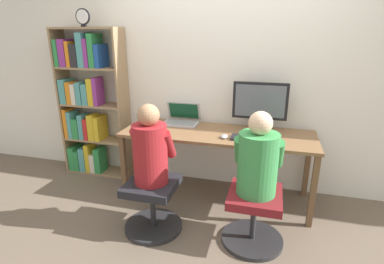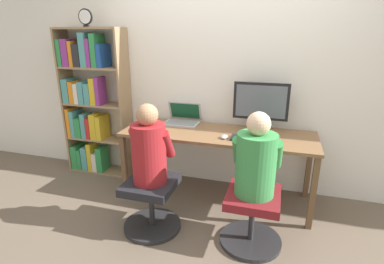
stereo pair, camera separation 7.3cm
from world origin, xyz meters
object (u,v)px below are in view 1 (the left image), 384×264
Objects in this scene: desktop_monitor at (260,104)px; bookshelf at (87,105)px; keyboard at (254,139)px; office_chair_left at (254,215)px; desk_clock at (83,17)px; person_at_monitor at (258,159)px; office_chair_right at (153,203)px; person_at_laptop at (150,149)px; laptop at (181,119)px.

bookshelf is at bearing 179.65° from desktop_monitor.
keyboard reaches higher than office_chair_left.
person_at_monitor is at bearing -21.86° from desk_clock.
office_chair_right is 1.60m from bookshelf.
office_chair_left is at bearing -22.20° from bookshelf.
bookshelf is (-2.06, 0.84, 0.61)m from office_chair_left.
person_at_laptop is 3.69× the size of desk_clock.
person_at_laptop is (0.00, 0.01, 0.51)m from office_chair_right.
bookshelf is (-1.99, 0.33, 0.12)m from keyboard.
office_chair_left is 0.88m from office_chair_right.
desktop_monitor is 1.27× the size of keyboard.
desk_clock is (-1.95, 0.78, 1.09)m from person_at_monitor.
office_chair_right is 0.30× the size of bookshelf.
bookshelf reaches higher than person_at_laptop.
keyboard is 0.98m from person_at_laptop.
bookshelf is at bearing 170.52° from keyboard.
laptop is 1.18m from bookshelf.
laptop reaches higher than office_chair_right.
office_chair_left is 0.75× the size of person_at_laptop.
laptop is 2.02× the size of desk_clock.
laptop is 0.87× the size of keyboard.
person_at_monitor reaches higher than keyboard.
bookshelf reaches higher than keyboard.
office_chair_left is 2.64m from desk_clock.
person_at_laptop reaches higher than office_chair_left.
bookshelf reaches higher than desktop_monitor.
office_chair_left and office_chair_right have the same top height.
person_at_laptop is (0.00, -0.88, -0.01)m from laptop.
keyboard is at bearing 34.43° from office_chair_right.
bookshelf is at bearing 154.19° from desk_clock.
person_at_laptop reaches higher than keyboard.
laptop is 1.32m from office_chair_left.
desk_clock is (-1.88, 0.28, 1.10)m from keyboard.
keyboard is 1.10m from office_chair_right.
bookshelf is (-2.01, 0.01, -0.14)m from desktop_monitor.
desktop_monitor is at bearing 86.77° from keyboard.
office_chair_right is at bearing -145.57° from keyboard.
person_at_monitor is 0.39× the size of bookshelf.
office_chair_left is at bearing -90.00° from person_at_monitor.
desktop_monitor is 1.42m from office_chair_right.
person_at_laptop is (-0.83, -0.87, -0.24)m from desktop_monitor.
office_chair_right is 2.09m from desk_clock.
desktop_monitor is 0.86m from laptop.
person_at_laptop is at bearing -133.59° from desktop_monitor.
office_chair_right is at bearing -89.90° from laptop.
office_chair_left is 2.31m from bookshelf.
person_at_monitor reaches higher than laptop.
office_chair_right is 1.01m from person_at_monitor.
laptop is at bearing 90.10° from person_at_laptop.
laptop is 1.03m from office_chair_right.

